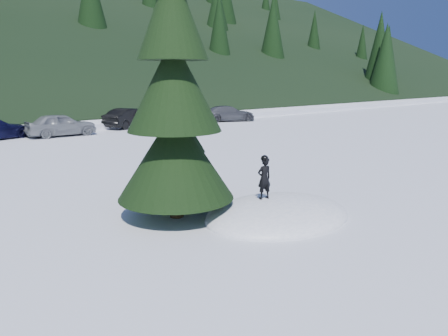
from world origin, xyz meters
TOP-DOWN VIEW (x-y plane):
  - ground at (0.00, 0.00)m, footprint 200.00×200.00m
  - snow_mound at (0.00, 0.00)m, footprint 4.48×3.52m
  - spruce_tall at (-2.20, 1.80)m, footprint 3.20×3.20m
  - spruce_short at (-1.20, 3.20)m, footprint 2.20×2.20m
  - child_skier at (-0.21, 0.35)m, footprint 0.47×0.35m
  - adult_0 at (4.72, 11.69)m, footprint 1.03×0.96m
  - adult_1 at (5.97, 12.90)m, footprint 1.02×1.16m
  - adult_2 at (4.35, 13.07)m, footprint 1.15×1.07m
  - car_4 at (1.39, 20.69)m, footprint 4.48×1.96m
  - car_5 at (7.19, 22.23)m, footprint 4.78×3.18m
  - car_6 at (11.92, 22.28)m, footprint 5.39×4.03m
  - car_7 at (16.09, 21.01)m, footprint 5.00×3.51m

SIDE VIEW (x-z plane):
  - ground at x=0.00m, z-range 0.00..0.00m
  - snow_mound at x=0.00m, z-range -0.48..0.48m
  - car_7 at x=16.09m, z-range 0.00..1.34m
  - car_6 at x=11.92m, z-range 0.00..1.36m
  - car_5 at x=7.19m, z-range 0.00..1.49m
  - car_4 at x=1.39m, z-range 0.00..1.50m
  - adult_2 at x=4.35m, z-range 0.00..1.55m
  - adult_0 at x=4.72m, z-range 0.00..1.70m
  - adult_1 at x=5.97m, z-range 0.00..1.88m
  - child_skier at x=-0.21m, z-range 0.48..1.65m
  - spruce_short at x=-1.20m, z-range -0.58..4.79m
  - spruce_tall at x=-2.20m, z-range -0.98..7.62m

